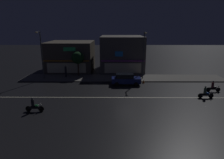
{
  "coord_description": "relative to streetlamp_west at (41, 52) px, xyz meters",
  "views": [
    {
      "loc": [
        -1.64,
        -22.24,
        8.44
      ],
      "look_at": [
        -1.84,
        2.97,
        1.49
      ],
      "focal_mm": 30.83,
      "sensor_mm": 36.0,
      "label": 1
    }
  ],
  "objects": [
    {
      "name": "motorcycle_lead",
      "position": [
        3.36,
        -12.31,
        -3.98
      ],
      "size": [
        1.9,
        0.6,
        1.52
      ],
      "rotation": [
        0.0,
        0.0,
        3.16
      ],
      "color": "black",
      "rests_on": "ground"
    },
    {
      "name": "lane_divider_stripe",
      "position": [
        13.14,
        -8.24,
        -4.6
      ],
      "size": [
        31.81,
        0.16,
        0.01
      ],
      "primitive_type": "cube",
      "color": "beige",
      "rests_on": "ground"
    },
    {
      "name": "storefront_center_block",
      "position": [
        3.09,
        7.4,
        -1.8
      ],
      "size": [
        8.65,
        8.84,
        5.63
      ],
      "color": "#4C443A",
      "rests_on": "ground"
    },
    {
      "name": "motorcycle_trailing_far",
      "position": [
        22.72,
        -8.32,
        -3.98
      ],
      "size": [
        1.9,
        0.6,
        1.52
      ],
      "rotation": [
        0.0,
        0.0,
        3.23
      ],
      "color": "black",
      "rests_on": "ground"
    },
    {
      "name": "pedestrian_on_sidewalk",
      "position": [
        3.34,
        1.44,
        -3.55
      ],
      "size": [
        0.33,
        0.33,
        1.96
      ],
      "rotation": [
        0.0,
        0.0,
        4.62
      ],
      "color": "#232328",
      "rests_on": "sidewalk_far"
    },
    {
      "name": "storefront_left_block",
      "position": [
        13.14,
        7.54,
        -1.27
      ],
      "size": [
        8.11,
        9.11,
        6.68
      ],
      "color": "#56514C",
      "rests_on": "ground"
    },
    {
      "name": "streetlamp_mid",
      "position": [
        16.33,
        0.26,
        -0.05
      ],
      "size": [
        0.44,
        1.64,
        7.53
      ],
      "color": "#47494C",
      "rests_on": "sidewalk_far"
    },
    {
      "name": "streetlamp_west",
      "position": [
        0.0,
        0.0,
        0.0
      ],
      "size": [
        0.44,
        1.64,
        7.64
      ],
      "color": "#47494C",
      "rests_on": "sidewalk_far"
    },
    {
      "name": "parked_car_near_kerb",
      "position": [
        13.33,
        -2.69,
        -3.74
      ],
      "size": [
        4.3,
        1.98,
        1.67
      ],
      "rotation": [
        0.0,
        0.0,
        3.14
      ],
      "color": "navy",
      "rests_on": "ground"
    },
    {
      "name": "sidewalk_far",
      "position": [
        13.14,
        0.83,
        -4.54
      ],
      "size": [
        33.49,
        4.46,
        0.14
      ],
      "primitive_type": "cube",
      "color": "#5B5954",
      "rests_on": "ground"
    },
    {
      "name": "motorcycle_opposite_lane",
      "position": [
        24.8,
        -5.96,
        -3.98
      ],
      "size": [
        1.9,
        0.6,
        1.52
      ],
      "rotation": [
        0.0,
        0.0,
        0.01
      ],
      "color": "black",
      "rests_on": "ground"
    },
    {
      "name": "ground_plane",
      "position": [
        13.14,
        -8.24,
        -4.61
      ],
      "size": [
        140.0,
        140.0,
        0.0
      ],
      "primitive_type": "plane",
      "color": "black"
    },
    {
      "name": "street_tree",
      "position": [
        5.37,
        2.15,
        -1.33
      ],
      "size": [
        2.14,
        2.14,
        4.24
      ],
      "color": "#473323",
      "rests_on": "sidewalk_far"
    },
    {
      "name": "traffic_cone",
      "position": [
        16.14,
        -1.99,
        -4.33
      ],
      "size": [
        0.36,
        0.36,
        0.55
      ],
      "primitive_type": "cone",
      "color": "orange",
      "rests_on": "ground"
    }
  ]
}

